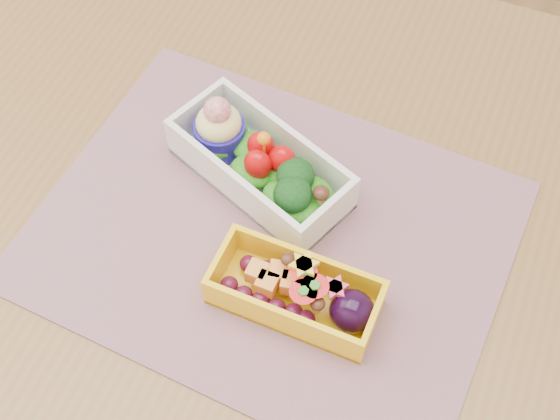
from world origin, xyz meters
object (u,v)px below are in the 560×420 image
at_px(placemat, 271,233).
at_px(bento_white, 259,163).
at_px(table, 301,277).
at_px(bento_yellow, 299,293).

relative_size(placemat, bento_white, 2.17).
height_order(table, bento_white, bento_white).
bearing_deg(bento_yellow, bento_white, 128.15).
height_order(table, bento_yellow, bento_yellow).
height_order(table, placemat, placemat).
height_order(placemat, bento_yellow, bento_yellow).
xyz_separation_m(placemat, bento_white, (-0.04, 0.06, 0.03)).
bearing_deg(placemat, bento_yellow, -49.32).
bearing_deg(placemat, bento_white, 122.87).
bearing_deg(bento_yellow, table, 109.09).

